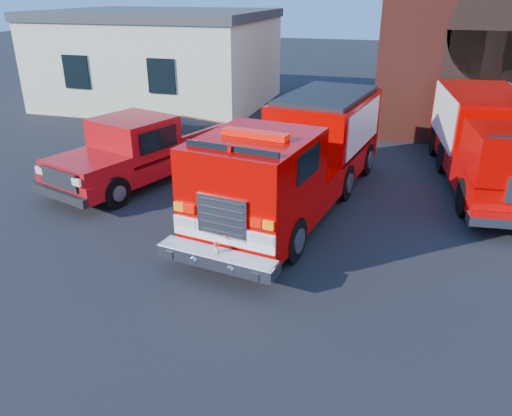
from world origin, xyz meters
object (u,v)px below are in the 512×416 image
(side_building, at_px, (161,57))
(fire_engine, at_px, (299,156))
(pickup_truck, at_px, (143,150))
(secondary_truck, at_px, (489,139))

(side_building, distance_m, fire_engine, 14.19)
(pickup_truck, xyz_separation_m, secondary_truck, (9.67, 2.54, 0.41))
(fire_engine, distance_m, pickup_truck, 4.84)
(fire_engine, bearing_deg, secondary_truck, 32.60)
(side_building, relative_size, secondary_truck, 1.33)
(side_building, bearing_deg, secondary_truck, -28.72)
(fire_engine, bearing_deg, pickup_truck, 173.07)
(pickup_truck, height_order, secondary_truck, secondary_truck)
(side_building, xyz_separation_m, secondary_truck, (14.04, -7.69, -0.88))
(pickup_truck, relative_size, secondary_truck, 0.82)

